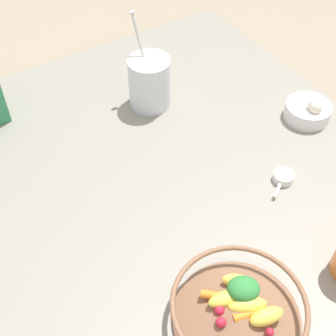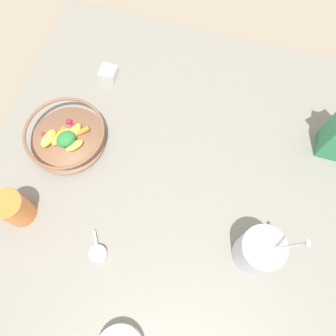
# 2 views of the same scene
# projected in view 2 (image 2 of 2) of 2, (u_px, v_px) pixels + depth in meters

# --- Properties ---
(ground_plane) EXTENTS (6.00, 6.00, 0.00)m
(ground_plane) POSITION_uv_depth(u_px,v_px,m) (176.00, 184.00, 1.02)
(ground_plane) COLOR gray
(countertop) EXTENTS (1.18, 1.18, 0.04)m
(countertop) POSITION_uv_depth(u_px,v_px,m) (176.00, 182.00, 1.01)
(countertop) COLOR gray
(countertop) RESTS_ON ground_plane
(fruit_bowl) EXTENTS (0.25, 0.25, 0.08)m
(fruit_bowl) POSITION_uv_depth(u_px,v_px,m) (66.00, 136.00, 1.00)
(fruit_bowl) COLOR brown
(fruit_bowl) RESTS_ON countertop
(yogurt_tub) EXTENTS (0.12, 0.11, 0.25)m
(yogurt_tub) POSITION_uv_depth(u_px,v_px,m) (259.00, 250.00, 0.84)
(yogurt_tub) COLOR silver
(yogurt_tub) RESTS_ON countertop
(drinking_cup) EXTENTS (0.09, 0.09, 0.12)m
(drinking_cup) POSITION_uv_depth(u_px,v_px,m) (14.00, 208.00, 0.89)
(drinking_cup) COLOR orange
(drinking_cup) RESTS_ON countertop
(spice_jar) EXTENTS (0.05, 0.05, 0.04)m
(spice_jar) POSITION_uv_depth(u_px,v_px,m) (109.00, 74.00, 1.11)
(spice_jar) COLOR silver
(spice_jar) RESTS_ON countertop
(measuring_scoop) EXTENTS (0.06, 0.08, 0.02)m
(measuring_scoop) POSITION_uv_depth(u_px,v_px,m) (98.00, 253.00, 0.90)
(measuring_scoop) COLOR white
(measuring_scoop) RESTS_ON countertop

